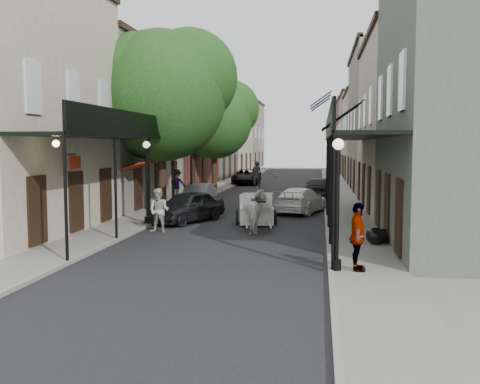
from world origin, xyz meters
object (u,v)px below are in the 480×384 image
(horse, at_px, (258,212))
(car_left_near, at_px, (187,207))
(pedestrian_sidewalk_left, at_px, (177,184))
(carriage, at_px, (256,199))
(tree_near, at_px, (170,90))
(pedestrian_walking, at_px, (159,211))
(car_left_mid, at_px, (198,195))
(lamppost_left, at_px, (147,181))
(car_right_near, at_px, (301,200))
(lamppost_right_far, at_px, (328,170))
(pedestrian_sidewalk_right, at_px, (358,237))
(tree_far, at_px, (219,117))
(car_left_far, at_px, (246,177))
(lamppost_right_near, at_px, (337,202))
(car_right_far, at_px, (319,187))

(horse, height_order, car_left_near, horse)
(horse, relative_size, pedestrian_sidewalk_left, 1.08)
(carriage, bearing_deg, tree_near, 142.66)
(pedestrian_walking, height_order, car_left_mid, pedestrian_walking)
(lamppost_left, xyz_separation_m, horse, (5.18, -1.17, -1.16))
(pedestrian_sidewalk_left, height_order, car_right_near, pedestrian_sidewalk_left)
(lamppost_left, distance_m, lamppost_right_far, 14.53)
(pedestrian_sidewalk_right, bearing_deg, lamppost_left, 49.19)
(tree_far, bearing_deg, pedestrian_sidewalk_left, -102.54)
(tree_near, xyz_separation_m, lamppost_left, (0.10, -4.18, -4.44))
(pedestrian_walking, xyz_separation_m, car_left_far, (-0.21, 27.96, -0.21))
(lamppost_right_near, xyz_separation_m, car_left_near, (-6.70, 9.41, -1.30))
(lamppost_right_near, distance_m, pedestrian_sidewalk_right, 1.12)
(pedestrian_sidewalk_left, bearing_deg, horse, 103.67)
(horse, height_order, pedestrian_walking, pedestrian_walking)
(horse, bearing_deg, carriage, -90.00)
(tree_near, xyz_separation_m, car_left_far, (0.97, 22.06, -5.77))
(pedestrian_sidewalk_left, height_order, car_left_far, pedestrian_sidewalk_left)
(lamppost_right_near, bearing_deg, car_right_far, 91.42)
(pedestrian_walking, distance_m, car_left_mid, 9.74)
(lamppost_left, bearing_deg, car_left_far, 88.09)
(horse, bearing_deg, pedestrian_sidewalk_left, -69.83)
(tree_near, relative_size, tree_far, 1.12)
(car_right_far, bearing_deg, lamppost_left, 64.44)
(tree_near, bearing_deg, carriage, -28.41)
(lamppost_left, height_order, lamppost_right_far, same)
(tree_near, xyz_separation_m, pedestrian_walking, (1.18, -5.90, -5.56))
(horse, bearing_deg, tree_near, -54.32)
(tree_far, bearing_deg, car_right_far, -30.68)
(lamppost_left, distance_m, car_left_mid, 8.13)
(carriage, relative_size, pedestrian_walking, 1.60)
(tree_far, bearing_deg, horse, -74.61)
(car_left_near, height_order, car_right_near, car_left_near)
(car_left_near, height_order, car_right_far, car_right_far)
(lamppost_left, xyz_separation_m, pedestrian_sidewalk_right, (8.78, -8.00, -0.97))
(car_right_far, bearing_deg, lamppost_right_near, 95.37)
(car_right_near, distance_m, car_right_far, 7.84)
(lamppost_left, bearing_deg, car_left_mid, 86.42)
(car_right_far, bearing_deg, car_right_near, 86.88)
(pedestrian_sidewalk_right, height_order, car_right_near, pedestrian_sidewalk_right)
(tree_far, distance_m, car_right_far, 10.39)
(car_left_near, bearing_deg, carriage, 25.95)
(car_right_far, bearing_deg, lamppost_right_far, 113.06)
(pedestrian_walking, bearing_deg, car_right_near, 62.68)
(carriage, xyz_separation_m, car_left_mid, (-4.25, 6.45, -0.48))
(lamppost_right_near, relative_size, lamppost_right_far, 1.00)
(horse, bearing_deg, tree_far, -83.54)
(horse, xyz_separation_m, pedestrian_walking, (-4.10, -0.55, 0.04))
(tree_far, distance_m, pedestrian_sidewalk_right, 28.06)
(tree_near, height_order, car_right_far, tree_near)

